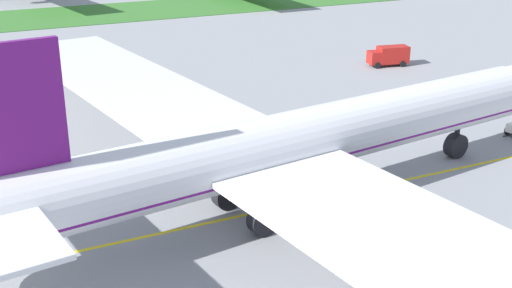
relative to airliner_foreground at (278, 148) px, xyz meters
name	(u,v)px	position (x,y,z in m)	size (l,w,h in m)	color
ground_plane	(317,220)	(2.09, -2.73, -5.36)	(600.00, 600.00, 0.00)	gray
apron_taxi_line	(297,203)	(2.09, 0.42, -5.36)	(280.00, 0.36, 0.01)	yellow
grass_median_strip	(68,16)	(2.09, 95.93, -5.31)	(320.00, 24.00, 0.10)	#38722D
airliner_foreground	(278,148)	(0.00, 0.00, 0.00)	(59.97, 98.51, 15.79)	white
ground_crew_wingwalker_port	(251,142)	(3.56, 12.28, -4.30)	(0.50, 0.51, 1.75)	black
service_truck_baggage_loader	(389,55)	(35.94, 34.46, -3.82)	(6.16, 3.37, 2.83)	#B21E19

